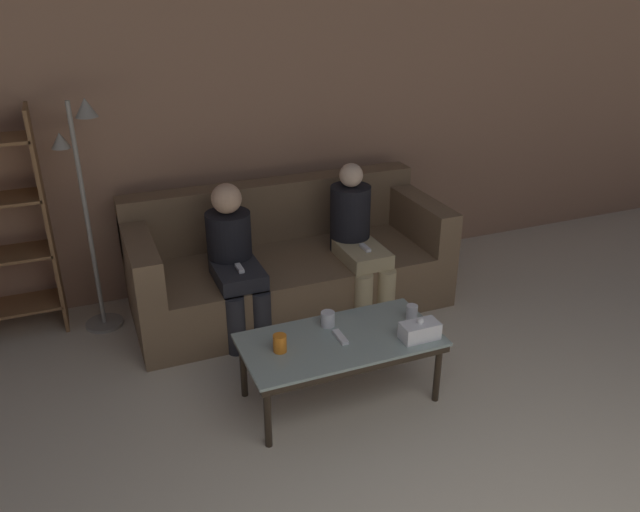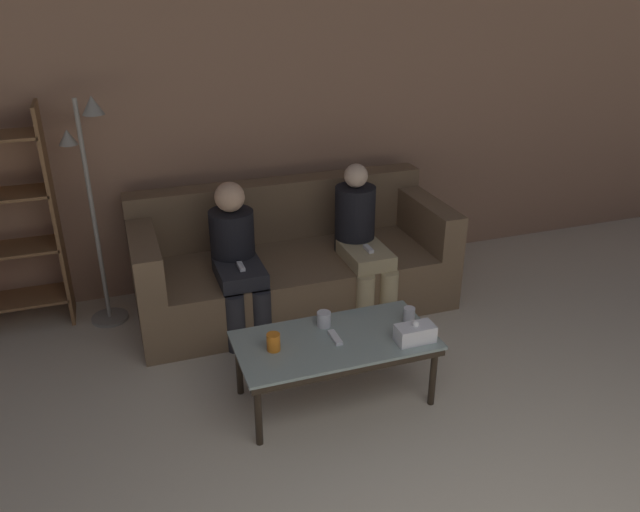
{
  "view_description": "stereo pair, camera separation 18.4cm",
  "coord_description": "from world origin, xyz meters",
  "views": [
    {
      "loc": [
        -1.36,
        -0.44,
        2.34
      ],
      "look_at": [
        0.0,
        2.9,
        0.66
      ],
      "focal_mm": 35.0,
      "sensor_mm": 36.0,
      "label": 1
    },
    {
      "loc": [
        -1.19,
        -0.51,
        2.34
      ],
      "look_at": [
        0.0,
        2.9,
        0.66
      ],
      "focal_mm": 35.0,
      "sensor_mm": 36.0,
      "label": 2
    }
  ],
  "objects": [
    {
      "name": "cup_far_center",
      "position": [
        -0.13,
        2.48,
        0.46
      ],
      "size": [
        0.08,
        0.08,
        0.09
      ],
      "color": "silver",
      "rests_on": "coffee_table"
    },
    {
      "name": "cup_near_left",
      "position": [
        0.36,
        2.34,
        0.46
      ],
      "size": [
        0.07,
        0.07,
        0.1
      ],
      "color": "silver",
      "rests_on": "coffee_table"
    },
    {
      "name": "couch",
      "position": [
        0.0,
        3.56,
        0.31
      ],
      "size": [
        2.29,
        0.96,
        0.87
      ],
      "color": "brown",
      "rests_on": "ground_plane"
    },
    {
      "name": "coffee_table",
      "position": [
        -0.11,
        2.32,
        0.37
      ],
      "size": [
        1.14,
        0.57,
        0.41
      ],
      "color": "#8C9E99",
      "rests_on": "ground_plane"
    },
    {
      "name": "seated_person_left_end",
      "position": [
        -0.46,
        3.33,
        0.55
      ],
      "size": [
        0.31,
        0.63,
        1.04
      ],
      "color": "#28282D",
      "rests_on": "ground_plane"
    },
    {
      "name": "seated_person_mid_left",
      "position": [
        0.46,
        3.32,
        0.56
      ],
      "size": [
        0.31,
        0.65,
        1.08
      ],
      "color": "tan",
      "rests_on": "ground_plane"
    },
    {
      "name": "standing_lamp",
      "position": [
        -1.32,
        3.73,
        0.98
      ],
      "size": [
        0.31,
        0.26,
        1.61
      ],
      "color": "gray",
      "rests_on": "ground_plane"
    },
    {
      "name": "cup_near_right",
      "position": [
        -0.47,
        2.33,
        0.46
      ],
      "size": [
        0.08,
        0.08,
        0.1
      ],
      "color": "orange",
      "rests_on": "coffee_table"
    },
    {
      "name": "wall_back",
      "position": [
        0.0,
        4.1,
        1.3
      ],
      "size": [
        12.0,
        0.06,
        2.6
      ],
      "color": "#9E755B",
      "rests_on": "ground_plane"
    },
    {
      "name": "game_remote",
      "position": [
        -0.11,
        2.32,
        0.42
      ],
      "size": [
        0.04,
        0.15,
        0.02
      ],
      "color": "white",
      "rests_on": "coffee_table"
    },
    {
      "name": "tissue_box",
      "position": [
        0.31,
        2.15,
        0.47
      ],
      "size": [
        0.22,
        0.12,
        0.13
      ],
      "color": "white",
      "rests_on": "coffee_table"
    }
  ]
}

